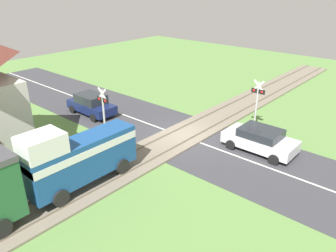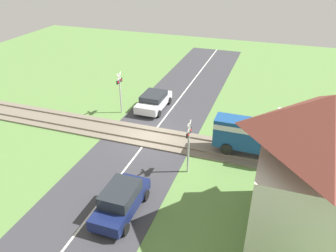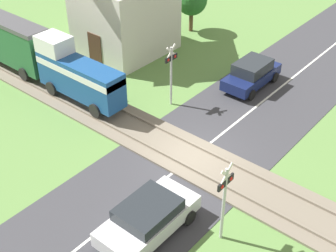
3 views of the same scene
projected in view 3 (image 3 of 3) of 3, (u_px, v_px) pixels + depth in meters
name	position (u px, v px, depth m)	size (l,w,h in m)	color
ground_plane	(191.00, 158.00, 21.52)	(60.00, 60.00, 0.00)	#5B8442
road_surface	(191.00, 158.00, 21.52)	(48.00, 6.40, 0.02)	#38383D
track_bed	(191.00, 157.00, 21.48)	(2.80, 48.00, 0.24)	#756B5B
train	(4.00, 38.00, 27.86)	(1.58, 18.67, 3.18)	navy
car_near_crossing	(148.00, 217.00, 17.48)	(4.10, 2.07, 1.39)	silver
car_far_side	(252.00, 73.00, 26.51)	(3.95, 1.84, 1.56)	#141E4C
crossing_signal_west_approach	(225.00, 194.00, 16.40)	(0.90, 0.18, 3.48)	#B7B7B7
crossing_signal_east_approach	(171.00, 68.00, 24.11)	(0.90, 0.18, 3.48)	#B7B7B7
pedestrian_by_station	(65.00, 55.00, 28.45)	(0.42, 0.42, 1.69)	#333338
tree_by_station	(192.00, 0.00, 32.08)	(2.17, 2.17, 3.37)	brown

